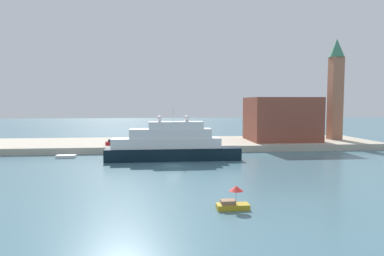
# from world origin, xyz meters

# --- Properties ---
(ground) EXTENTS (400.00, 400.00, 0.00)m
(ground) POSITION_xyz_m (0.00, 0.00, 0.00)
(ground) COLOR slate
(quay_dock) EXTENTS (110.00, 23.37, 1.55)m
(quay_dock) POSITION_xyz_m (0.00, 27.68, 0.78)
(quay_dock) COLOR #B7AD99
(quay_dock) RESTS_ON ground
(large_yacht) EXTENTS (27.62, 4.55, 10.93)m
(large_yacht) POSITION_xyz_m (-0.12, 6.54, 3.17)
(large_yacht) COLOR black
(large_yacht) RESTS_ON ground
(small_motorboat) EXTENTS (3.61, 1.62, 2.63)m
(small_motorboat) POSITION_xyz_m (5.33, -26.86, 0.92)
(small_motorboat) COLOR #B7991E
(small_motorboat) RESTS_ON ground
(work_barge) EXTENTS (4.03, 1.92, 0.62)m
(work_barge) POSITION_xyz_m (-22.43, 11.68, 0.31)
(work_barge) COLOR silver
(work_barge) RESTS_ON ground
(harbor_building) EXTENTS (17.76, 14.30, 11.66)m
(harbor_building) POSITION_xyz_m (30.67, 26.74, 7.38)
(harbor_building) COLOR brown
(harbor_building) RESTS_ON quay_dock
(bell_tower) EXTENTS (4.16, 4.16, 27.74)m
(bell_tower) POSITION_xyz_m (46.46, 27.75, 16.68)
(bell_tower) COLOR #9E664C
(bell_tower) RESTS_ON quay_dock
(parked_car) EXTENTS (4.27, 1.78, 1.39)m
(parked_car) POSITION_xyz_m (-13.26, 20.65, 2.15)
(parked_car) COLOR #B21E1E
(parked_car) RESTS_ON quay_dock
(person_figure) EXTENTS (0.36, 0.36, 1.71)m
(person_figure) POSITION_xyz_m (-8.80, 22.12, 2.35)
(person_figure) COLOR #334C8C
(person_figure) RESTS_ON quay_dock
(mooring_bollard) EXTENTS (0.52, 0.52, 0.67)m
(mooring_bollard) POSITION_xyz_m (4.22, 17.25, 1.89)
(mooring_bollard) COLOR black
(mooring_bollard) RESTS_ON quay_dock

